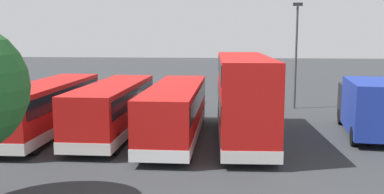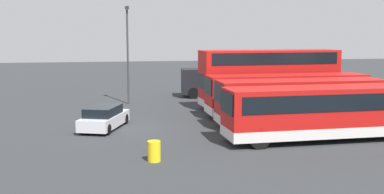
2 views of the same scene
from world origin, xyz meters
TOP-DOWN VIEW (x-y plane):
  - ground_plane at (0.00, 0.00)m, footprint 140.00×140.00m
  - bus_double_decker_near_end at (-5.64, 12.20)m, footprint 3.07×11.08m
  - bus_single_deck_second at (-1.98, 12.14)m, footprint 2.63×11.45m
  - bus_single_deck_third at (1.61, 11.63)m, footprint 2.62×10.76m
  - bus_single_deck_fourth at (5.48, 11.55)m, footprint 2.80×11.76m
  - box_truck_blue at (-12.72, 10.39)m, footprint 3.37×7.74m
  - car_hatchback_silver at (0.12, -0.57)m, footprint 4.86×3.26m
  - lamp_post_tall at (-9.88, 1.45)m, footprint 0.70×0.30m
  - waste_bin_yellow at (7.96, 1.65)m, footprint 0.60×0.60m

SIDE VIEW (x-z plane):
  - ground_plane at x=0.00m, z-range 0.00..0.00m
  - waste_bin_yellow at x=7.96m, z-range 0.00..0.95m
  - car_hatchback_silver at x=0.12m, z-range -0.01..1.42m
  - bus_single_deck_third at x=1.61m, z-range 0.15..3.10m
  - bus_single_deck_second at x=-1.98m, z-range 0.15..3.10m
  - bus_single_deck_fourth at x=5.48m, z-range 0.15..3.10m
  - box_truck_blue at x=-12.72m, z-range 0.11..3.31m
  - bus_double_decker_near_end at x=-5.64m, z-range 0.17..4.72m
  - lamp_post_tall at x=-9.88m, z-range 0.68..8.71m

